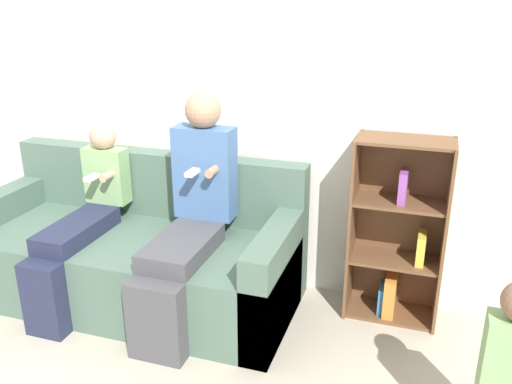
{
  "coord_description": "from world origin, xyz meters",
  "views": [
    {
      "loc": [
        1.66,
        -2.21,
        1.91
      ],
      "look_at": [
        0.73,
        0.61,
        0.81
      ],
      "focal_mm": 38.0,
      "sensor_mm": 36.0,
      "label": 1
    }
  ],
  "objects_px": {
    "adult_seated": "(190,211)",
    "couch": "(136,255)",
    "toddler_standing": "(509,373)",
    "child_seated": "(81,221)",
    "bookshelf": "(397,237)"
  },
  "relations": [
    {
      "from": "adult_seated",
      "to": "couch",
      "type": "bearing_deg",
      "value": 170.63
    },
    {
      "from": "adult_seated",
      "to": "bookshelf",
      "type": "xyz_separation_m",
      "value": [
        1.18,
        0.41,
        -0.18
      ]
    },
    {
      "from": "couch",
      "to": "bookshelf",
      "type": "bearing_deg",
      "value": 11.69
    },
    {
      "from": "couch",
      "to": "toddler_standing",
      "type": "xyz_separation_m",
      "value": [
        2.16,
        -0.71,
        0.15
      ]
    },
    {
      "from": "couch",
      "to": "adult_seated",
      "type": "relative_size",
      "value": 1.55
    },
    {
      "from": "adult_seated",
      "to": "toddler_standing",
      "type": "xyz_separation_m",
      "value": [
        1.71,
        -0.64,
        -0.25
      ]
    },
    {
      "from": "child_seated",
      "to": "toddler_standing",
      "type": "xyz_separation_m",
      "value": [
        2.44,
        -0.57,
        -0.11
      ]
    },
    {
      "from": "couch",
      "to": "bookshelf",
      "type": "xyz_separation_m",
      "value": [
        1.62,
        0.34,
        0.22
      ]
    },
    {
      "from": "couch",
      "to": "bookshelf",
      "type": "height_order",
      "value": "bookshelf"
    },
    {
      "from": "adult_seated",
      "to": "child_seated",
      "type": "distance_m",
      "value": 0.74
    },
    {
      "from": "child_seated",
      "to": "toddler_standing",
      "type": "distance_m",
      "value": 2.51
    },
    {
      "from": "toddler_standing",
      "to": "bookshelf",
      "type": "bearing_deg",
      "value": 116.99
    },
    {
      "from": "couch",
      "to": "adult_seated",
      "type": "bearing_deg",
      "value": -9.37
    },
    {
      "from": "adult_seated",
      "to": "bookshelf",
      "type": "height_order",
      "value": "adult_seated"
    },
    {
      "from": "couch",
      "to": "toddler_standing",
      "type": "bearing_deg",
      "value": -18.32
    }
  ]
}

